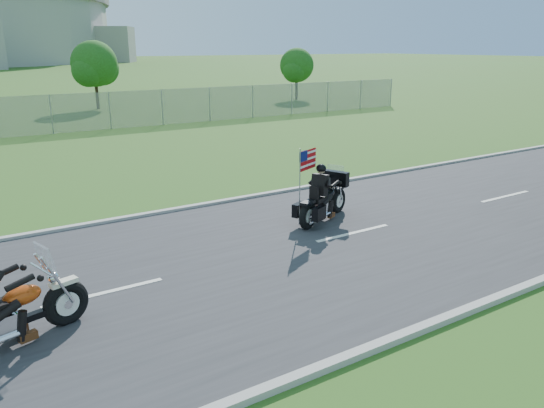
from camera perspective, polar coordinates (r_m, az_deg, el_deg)
ground at (r=10.96m, az=-7.40°, el=-7.15°), size 420.00×420.00×0.00m
road at (r=10.95m, az=-7.41°, el=-7.06°), size 120.00×8.00×0.04m
curb_north at (r=14.49m, az=-14.32°, el=-1.32°), size 120.00×0.18×0.12m
curb_south at (r=7.88m, az=5.94°, el=-16.96°), size 120.00×0.18×0.12m
tree_fence_near at (r=40.49m, az=-18.51°, el=13.88°), size 3.52×3.28×4.75m
tree_fence_far at (r=45.50m, az=2.70°, el=14.50°), size 3.08×2.87×4.20m
motorcycle_lead at (r=9.00m, az=-26.72°, el=-10.66°), size 2.51×1.05×1.72m
motorcycle_follow at (r=13.73m, az=5.56°, el=0.27°), size 2.20×1.23×1.95m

